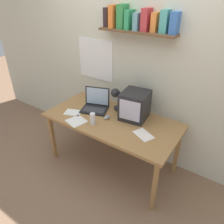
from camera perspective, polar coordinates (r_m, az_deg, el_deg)
The scene contains 11 objects.
ground_plane at distance 3.08m, azimuth 0.00°, elevation -13.29°, with size 12.00×12.00×0.00m, color #8C694F.
back_wall at distance 2.76m, azimuth 5.75°, elevation 13.09°, with size 5.60×0.24×2.60m.
corner_desk at distance 2.66m, azimuth 0.00°, elevation -2.92°, with size 1.62×0.78×0.72m.
crt_monitor at distance 2.60m, azimuth 5.97°, elevation 1.76°, with size 0.34×0.36×0.34m.
laptop at distance 2.84m, azimuth -4.29°, elevation 2.17°, with size 0.40×0.36×0.26m.
desk_lamp at distance 2.73m, azimuth 1.09°, elevation 4.18°, with size 0.15×0.19×0.30m.
juice_glass at distance 2.52m, azimuth -5.06°, elevation -1.90°, with size 0.06×0.06×0.14m.
computer_mouse at distance 2.64m, azimuth -1.32°, elevation -1.34°, with size 0.07×0.11×0.03m.
open_notebook at distance 2.39m, azimuth 8.24°, elevation -5.89°, with size 0.26×0.22×0.00m.
loose_paper_near_monitor at distance 2.81m, azimuth -10.16°, elevation -0.11°, with size 0.25×0.22×0.00m.
printed_handout at distance 2.63m, azimuth -9.27°, elevation -2.33°, with size 0.26×0.25×0.00m.
Camera 1 is at (1.25, -1.84, 2.13)m, focal length 35.00 mm.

